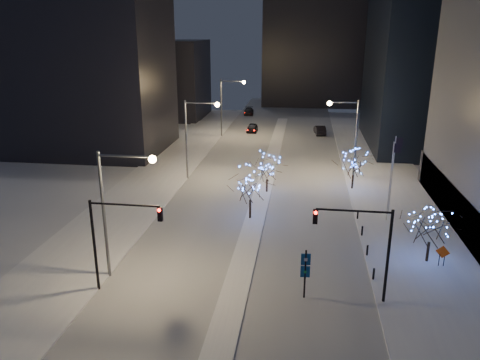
% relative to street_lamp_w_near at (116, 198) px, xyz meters
% --- Properties ---
extents(ground, '(160.00, 160.00, 0.00)m').
position_rel_street_lamp_w_near_xyz_m(ground, '(8.94, -2.00, -6.50)').
color(ground, white).
rests_on(ground, ground).
extents(road, '(20.00, 130.00, 0.02)m').
position_rel_street_lamp_w_near_xyz_m(road, '(8.94, 33.00, -6.49)').
color(road, '#AFB4BE').
rests_on(road, ground).
extents(median, '(2.00, 80.00, 0.15)m').
position_rel_street_lamp_w_near_xyz_m(median, '(8.94, 28.00, -6.42)').
color(median, white).
rests_on(median, ground).
extents(east_sidewalk, '(10.00, 90.00, 0.15)m').
position_rel_street_lamp_w_near_xyz_m(east_sidewalk, '(23.94, 18.00, -6.42)').
color(east_sidewalk, white).
rests_on(east_sidewalk, ground).
extents(west_sidewalk, '(8.00, 90.00, 0.15)m').
position_rel_street_lamp_w_near_xyz_m(west_sidewalk, '(-5.06, 18.00, -6.42)').
color(west_sidewalk, white).
rests_on(west_sidewalk, ground).
extents(filler_west_near, '(22.00, 18.00, 24.00)m').
position_rel_street_lamp_w_near_xyz_m(filler_west_near, '(-19.06, 38.00, 5.50)').
color(filler_west_near, black).
rests_on(filler_west_near, ground).
extents(filler_west_far, '(18.00, 16.00, 16.00)m').
position_rel_street_lamp_w_near_xyz_m(filler_west_far, '(-17.06, 68.00, 1.50)').
color(filler_west_far, black).
rests_on(filler_west_far, ground).
extents(horizon_block, '(24.00, 14.00, 42.00)m').
position_rel_street_lamp_w_near_xyz_m(horizon_block, '(14.94, 90.00, 14.50)').
color(horizon_block, black).
rests_on(horizon_block, ground).
extents(street_lamp_w_near, '(4.40, 0.56, 10.00)m').
position_rel_street_lamp_w_near_xyz_m(street_lamp_w_near, '(0.00, 0.00, 0.00)').
color(street_lamp_w_near, '#595E66').
rests_on(street_lamp_w_near, ground).
extents(street_lamp_w_mid, '(4.40, 0.56, 10.00)m').
position_rel_street_lamp_w_near_xyz_m(street_lamp_w_mid, '(0.00, 25.00, 0.00)').
color(street_lamp_w_mid, '#595E66').
rests_on(street_lamp_w_mid, ground).
extents(street_lamp_w_far, '(4.40, 0.56, 10.00)m').
position_rel_street_lamp_w_near_xyz_m(street_lamp_w_far, '(0.00, 50.00, 0.00)').
color(street_lamp_w_far, '#595E66').
rests_on(street_lamp_w_far, ground).
extents(street_lamp_east, '(3.90, 0.56, 10.00)m').
position_rel_street_lamp_w_near_xyz_m(street_lamp_east, '(19.02, 28.00, -0.05)').
color(street_lamp_east, '#595E66').
rests_on(street_lamp_east, ground).
extents(traffic_signal_west, '(5.26, 0.43, 7.00)m').
position_rel_street_lamp_w_near_xyz_m(traffic_signal_west, '(0.50, -2.00, -1.74)').
color(traffic_signal_west, black).
rests_on(traffic_signal_west, ground).
extents(traffic_signal_east, '(5.26, 0.43, 7.00)m').
position_rel_street_lamp_w_near_xyz_m(traffic_signal_east, '(17.88, -1.00, -1.74)').
color(traffic_signal_east, black).
rests_on(traffic_signal_east, ground).
extents(flagpoles, '(1.35, 2.60, 8.00)m').
position_rel_street_lamp_w_near_xyz_m(flagpoles, '(22.30, 15.25, -1.70)').
color(flagpoles, silver).
rests_on(flagpoles, east_sidewalk).
extents(bollards, '(0.16, 12.16, 0.90)m').
position_rel_street_lamp_w_near_xyz_m(bollards, '(19.14, 8.00, -5.90)').
color(bollards, black).
rests_on(bollards, east_sidewalk).
extents(car_near, '(1.88, 4.52, 1.53)m').
position_rel_street_lamp_w_near_xyz_m(car_near, '(3.93, 54.38, -5.73)').
color(car_near, black).
rests_on(car_near, ground).
extents(car_mid, '(2.27, 5.08, 1.62)m').
position_rel_street_lamp_w_near_xyz_m(car_mid, '(16.33, 53.99, -5.69)').
color(car_mid, black).
rests_on(car_mid, ground).
extents(car_far, '(2.46, 5.19, 1.46)m').
position_rel_street_lamp_w_near_xyz_m(car_far, '(1.15, 72.48, -5.77)').
color(car_far, black).
rests_on(car_far, ground).
extents(holiday_tree_median_near, '(4.39, 4.39, 5.28)m').
position_rel_street_lamp_w_near_xyz_m(holiday_tree_median_near, '(8.44, 12.74, -2.90)').
color(holiday_tree_median_near, black).
rests_on(holiday_tree_median_near, median).
extents(holiday_tree_median_far, '(4.56, 4.56, 4.46)m').
position_rel_street_lamp_w_near_xyz_m(holiday_tree_median_far, '(9.44, 20.94, -3.52)').
color(holiday_tree_median_far, black).
rests_on(holiday_tree_median_far, median).
extents(holiday_tree_plaza_near, '(4.78, 4.78, 4.85)m').
position_rel_street_lamp_w_near_xyz_m(holiday_tree_plaza_near, '(23.87, 5.62, -3.24)').
color(holiday_tree_plaza_near, black).
rests_on(holiday_tree_plaza_near, east_sidewalk).
extents(holiday_tree_plaza_far, '(4.15, 4.15, 4.83)m').
position_rel_street_lamp_w_near_xyz_m(holiday_tree_plaza_far, '(19.44, 23.52, -3.29)').
color(holiday_tree_plaza_far, black).
rests_on(holiday_tree_plaza_far, east_sidewalk).
extents(wayfinding_sign, '(0.67, 0.13, 3.74)m').
position_rel_street_lamp_w_near_xyz_m(wayfinding_sign, '(13.94, -1.07, -4.21)').
color(wayfinding_sign, black).
rests_on(wayfinding_sign, ground).
extents(construction_sign, '(1.01, 0.44, 1.78)m').
position_rel_street_lamp_w_near_xyz_m(construction_sign, '(24.80, 4.88, -5.28)').
color(construction_sign, black).
rests_on(construction_sign, east_sidewalk).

